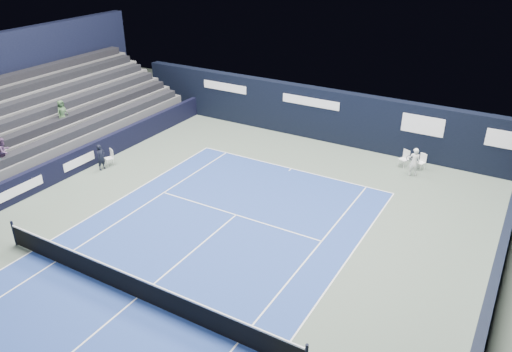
{
  "coord_description": "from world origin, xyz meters",
  "views": [
    {
      "loc": [
        10.34,
        -9.57,
        11.48
      ],
      "look_at": [
        0.12,
        7.95,
        1.3
      ],
      "focal_mm": 35.0,
      "sensor_mm": 36.0,
      "label": 1
    }
  ],
  "objects_px": {
    "folding_chair_back_a": "(423,159)",
    "tennis_player": "(414,162)",
    "tennis_net": "(135,286)",
    "folding_chair_back_b": "(405,157)",
    "line_judge_chair": "(110,156)"
  },
  "relations": [
    {
      "from": "folding_chair_back_b",
      "to": "tennis_player",
      "type": "distance_m",
      "value": 1.09
    },
    {
      "from": "folding_chair_back_a",
      "to": "folding_chair_back_b",
      "type": "distance_m",
      "value": 0.9
    },
    {
      "from": "tennis_net",
      "to": "folding_chair_back_b",
      "type": "bearing_deg",
      "value": 71.57
    },
    {
      "from": "folding_chair_back_a",
      "to": "tennis_player",
      "type": "bearing_deg",
      "value": -78.85
    },
    {
      "from": "tennis_player",
      "to": "folding_chair_back_b",
      "type": "bearing_deg",
      "value": 128.91
    },
    {
      "from": "folding_chair_back_b",
      "to": "tennis_player",
      "type": "height_order",
      "value": "tennis_player"
    },
    {
      "from": "folding_chair_back_a",
      "to": "tennis_net",
      "type": "bearing_deg",
      "value": -87.6
    },
    {
      "from": "line_judge_chair",
      "to": "tennis_player",
      "type": "bearing_deg",
      "value": 49.11
    },
    {
      "from": "folding_chair_back_a",
      "to": "tennis_net",
      "type": "distance_m",
      "value": 16.4
    },
    {
      "from": "folding_chair_back_a",
      "to": "line_judge_chair",
      "type": "bearing_deg",
      "value": -127.85
    },
    {
      "from": "tennis_net",
      "to": "tennis_player",
      "type": "bearing_deg",
      "value": 68.24
    },
    {
      "from": "line_judge_chair",
      "to": "folding_chair_back_a",
      "type": "bearing_deg",
      "value": 51.82
    },
    {
      "from": "tennis_player",
      "to": "tennis_net",
      "type": "bearing_deg",
      "value": -111.76
    },
    {
      "from": "folding_chair_back_a",
      "to": "tennis_player",
      "type": "distance_m",
      "value": 1.01
    },
    {
      "from": "folding_chair_back_a",
      "to": "tennis_player",
      "type": "height_order",
      "value": "tennis_player"
    }
  ]
}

